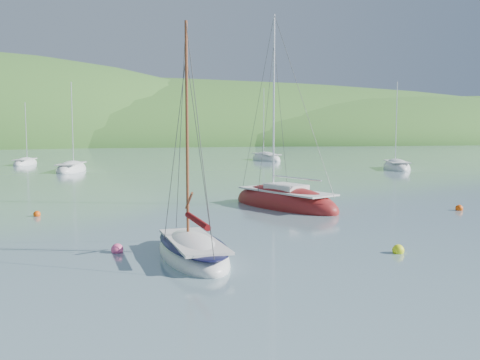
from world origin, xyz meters
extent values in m
plane|color=slate|center=(0.00, 0.00, 0.00)|extent=(700.00, 700.00, 0.00)
ellipsoid|color=#2E6727|center=(0.00, 170.00, 0.00)|extent=(440.00, 110.00, 44.00)
ellipsoid|color=#2E6727|center=(90.00, 160.00, 0.00)|extent=(240.00, 100.00, 34.00)
ellipsoid|color=white|center=(-2.76, 0.00, 0.11)|extent=(2.83, 6.64, 1.59)
cube|color=silver|center=(-2.75, -0.13, 0.68)|extent=(2.12, 5.17, 0.10)
cylinder|color=brown|center=(-2.82, 0.78, 4.97)|extent=(0.12, 0.12, 8.65)
ellipsoid|color=black|center=(-2.76, 0.00, 0.58)|extent=(2.78, 6.57, 0.27)
cylinder|color=maroon|center=(-2.71, -0.78, 1.59)|extent=(0.46, 3.12, 0.24)
ellipsoid|color=maroon|center=(5.20, 11.81, 0.18)|extent=(6.37, 9.54, 2.49)
cube|color=silver|center=(5.27, 11.64, 1.05)|extent=(4.87, 7.40, 0.10)
cylinder|color=white|center=(4.77, 12.81, 6.66)|extent=(0.12, 0.12, 11.30)
cube|color=silver|center=(5.27, 11.64, 1.29)|extent=(2.54, 2.99, 0.42)
cylinder|color=white|center=(5.62, 10.81, 1.96)|extent=(1.77, 4.03, 0.09)
ellipsoid|color=white|center=(-9.56, 44.70, 0.15)|extent=(4.42, 8.35, 2.17)
cube|color=silver|center=(-9.59, 44.55, 0.92)|extent=(3.35, 6.50, 0.10)
cylinder|color=white|center=(-9.35, 45.63, 5.64)|extent=(0.12, 0.12, 9.53)
ellipsoid|color=white|center=(18.83, 59.22, 0.17)|extent=(3.84, 8.82, 2.33)
cube|color=silver|center=(18.85, 59.05, 0.98)|extent=(2.89, 6.87, 0.10)
cylinder|color=white|center=(18.73, 60.25, 6.08)|extent=(0.12, 0.12, 10.28)
ellipsoid|color=white|center=(-16.30, 58.01, 0.13)|extent=(3.62, 6.86, 1.78)
cube|color=silver|center=(-16.33, 57.89, 0.76)|extent=(2.74, 5.34, 0.10)
cylinder|color=white|center=(-16.14, 58.78, 4.64)|extent=(0.12, 0.12, 7.83)
ellipsoid|color=white|center=(29.00, 38.02, 0.16)|extent=(5.52, 8.67, 2.23)
cube|color=silver|center=(28.94, 37.86, 0.94)|extent=(4.21, 6.73, 0.10)
cylinder|color=white|center=(29.33, 38.94, 5.81)|extent=(0.12, 0.12, 9.81)
sphere|color=#ECFF16|center=(5.48, -1.41, 0.12)|extent=(0.48, 0.48, 0.48)
sphere|color=#F14D87|center=(-5.62, 1.61, 0.12)|extent=(0.50, 0.50, 0.50)
sphere|color=#F84E08|center=(15.21, 7.73, 0.12)|extent=(0.46, 0.46, 0.46)
sphere|color=#F84E08|center=(-9.84, 11.96, 0.12)|extent=(0.41, 0.41, 0.41)
camera|label=1|loc=(-6.17, -20.49, 5.11)|focal=40.00mm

